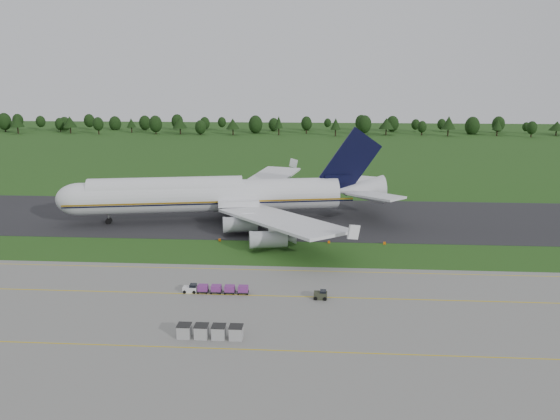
# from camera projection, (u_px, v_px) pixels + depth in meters

# --- Properties ---
(ground) EXTENTS (600.00, 600.00, 0.00)m
(ground) POSITION_uv_depth(u_px,v_px,m) (259.00, 253.00, 110.84)
(ground) COLOR #1F4514
(ground) RESTS_ON ground
(apron) EXTENTS (300.00, 52.00, 0.06)m
(apron) POSITION_uv_depth(u_px,v_px,m) (234.00, 328.00, 77.94)
(apron) COLOR slate
(apron) RESTS_ON ground
(taxiway) EXTENTS (300.00, 40.00, 0.08)m
(taxiway) POSITION_uv_depth(u_px,v_px,m) (270.00, 217.00, 137.93)
(taxiway) COLOR black
(taxiway) RESTS_ON ground
(apron_markings) EXTENTS (300.00, 30.20, 0.01)m
(apron_markings) POSITION_uv_depth(u_px,v_px,m) (241.00, 308.00, 84.72)
(apron_markings) COLOR gold
(apron_markings) RESTS_ON apron
(tree_line) EXTENTS (525.84, 23.73, 11.41)m
(tree_line) POSITION_uv_depth(u_px,v_px,m) (310.00, 124.00, 321.05)
(tree_line) COLOR black
(tree_line) RESTS_ON ground
(aircraft) EXTENTS (81.29, 77.67, 22.74)m
(aircraft) POSITION_uv_depth(u_px,v_px,m) (217.00, 195.00, 133.50)
(aircraft) COLOR silver
(aircraft) RESTS_ON ground
(baggage_train) EXTENTS (10.96, 1.40, 1.35)m
(baggage_train) POSITION_uv_depth(u_px,v_px,m) (215.00, 289.00, 90.31)
(baggage_train) COLOR silver
(baggage_train) RESTS_ON apron
(utility_cart) EXTENTS (2.18, 1.48, 1.17)m
(utility_cart) POSITION_uv_depth(u_px,v_px,m) (320.00, 296.00, 87.93)
(utility_cart) COLOR #2D3022
(utility_cart) RESTS_ON apron
(uld_row) EXTENTS (9.09, 1.89, 1.86)m
(uld_row) POSITION_uv_depth(u_px,v_px,m) (210.00, 332.00, 74.91)
(uld_row) COLOR #9C9C9C
(uld_row) RESTS_ON apron
(edge_markers) EXTENTS (35.95, 0.30, 0.60)m
(edge_markers) POSITION_uv_depth(u_px,v_px,m) (301.00, 242.00, 117.15)
(edge_markers) COLOR #EE6407
(edge_markers) RESTS_ON ground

